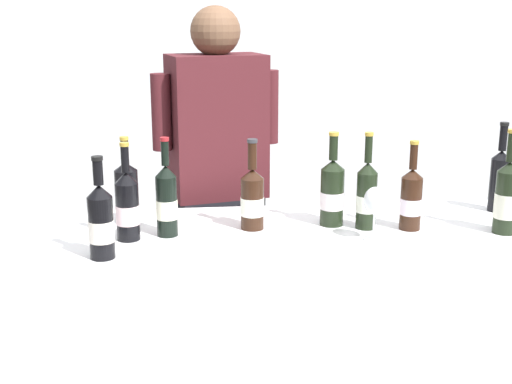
{
  "coord_description": "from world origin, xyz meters",
  "views": [
    {
      "loc": [
        -0.31,
        -2.22,
        1.65
      ],
      "look_at": [
        -0.09,
        0.0,
        1.05
      ],
      "focal_mm": 47.99,
      "sensor_mm": 36.0,
      "label": 1
    }
  ],
  "objects_px": {
    "wine_bottle_0": "(332,192)",
    "wine_bottle_2": "(167,201)",
    "wine_bottle_3": "(101,221)",
    "wine_bottle_7": "(127,193)",
    "wine_bottle_9": "(367,195)",
    "wine_bottle_8": "(499,178)",
    "wine_bottle_6": "(127,206)",
    "wine_glass": "(375,203)",
    "wine_bottle_1": "(507,197)",
    "wine_bottle_5": "(252,198)",
    "person_server": "(218,209)",
    "wine_bottle_4": "(411,199)"
  },
  "relations": [
    {
      "from": "wine_bottle_0",
      "to": "wine_bottle_2",
      "type": "distance_m",
      "value": 0.58
    },
    {
      "from": "wine_bottle_3",
      "to": "wine_bottle_7",
      "type": "bearing_deg",
      "value": 82.54
    },
    {
      "from": "wine_bottle_2",
      "to": "wine_bottle_9",
      "type": "xyz_separation_m",
      "value": [
        0.69,
        0.01,
        -0.0
      ]
    },
    {
      "from": "wine_bottle_3",
      "to": "wine_bottle_8",
      "type": "relative_size",
      "value": 0.94
    },
    {
      "from": "wine_bottle_6",
      "to": "wine_glass",
      "type": "distance_m",
      "value": 0.82
    },
    {
      "from": "wine_bottle_2",
      "to": "wine_bottle_8",
      "type": "bearing_deg",
      "value": 7.88
    },
    {
      "from": "wine_bottle_1",
      "to": "wine_bottle_5",
      "type": "height_order",
      "value": "wine_bottle_1"
    },
    {
      "from": "wine_bottle_2",
      "to": "person_server",
      "type": "xyz_separation_m",
      "value": [
        0.2,
        0.59,
        -0.21
      ]
    },
    {
      "from": "wine_bottle_5",
      "to": "wine_bottle_6",
      "type": "height_order",
      "value": "wine_bottle_6"
    },
    {
      "from": "wine_bottle_0",
      "to": "wine_bottle_3",
      "type": "xyz_separation_m",
      "value": [
        -0.78,
        -0.26,
        -0.0
      ]
    },
    {
      "from": "wine_bottle_3",
      "to": "wine_bottle_4",
      "type": "bearing_deg",
      "value": 10.23
    },
    {
      "from": "wine_bottle_0",
      "to": "wine_bottle_3",
      "type": "bearing_deg",
      "value": -161.26
    },
    {
      "from": "wine_bottle_0",
      "to": "wine_glass",
      "type": "bearing_deg",
      "value": -59.04
    },
    {
      "from": "wine_bottle_2",
      "to": "wine_bottle_4",
      "type": "distance_m",
      "value": 0.84
    },
    {
      "from": "wine_bottle_7",
      "to": "wine_bottle_1",
      "type": "bearing_deg",
      "value": -10.81
    },
    {
      "from": "wine_bottle_1",
      "to": "wine_bottle_4",
      "type": "height_order",
      "value": "wine_bottle_1"
    },
    {
      "from": "wine_bottle_1",
      "to": "wine_bottle_4",
      "type": "bearing_deg",
      "value": 166.94
    },
    {
      "from": "wine_bottle_0",
      "to": "wine_bottle_7",
      "type": "height_order",
      "value": "wine_bottle_0"
    },
    {
      "from": "wine_bottle_0",
      "to": "wine_bottle_5",
      "type": "bearing_deg",
      "value": -176.69
    },
    {
      "from": "wine_bottle_4",
      "to": "wine_glass",
      "type": "distance_m",
      "value": 0.19
    },
    {
      "from": "wine_bottle_7",
      "to": "wine_glass",
      "type": "xyz_separation_m",
      "value": [
        0.83,
        -0.28,
        0.02
      ]
    },
    {
      "from": "wine_bottle_0",
      "to": "wine_bottle_7",
      "type": "xyz_separation_m",
      "value": [
        -0.73,
        0.1,
        -0.01
      ]
    },
    {
      "from": "wine_bottle_2",
      "to": "wine_bottle_9",
      "type": "height_order",
      "value": "wine_bottle_9"
    },
    {
      "from": "wine_bottle_5",
      "to": "wine_bottle_8",
      "type": "bearing_deg",
      "value": 7.56
    },
    {
      "from": "wine_bottle_7",
      "to": "wine_bottle_9",
      "type": "distance_m",
      "value": 0.85
    },
    {
      "from": "wine_bottle_5",
      "to": "person_server",
      "type": "bearing_deg",
      "value": 100.21
    },
    {
      "from": "wine_bottle_9",
      "to": "wine_bottle_4",
      "type": "bearing_deg",
      "value": -9.95
    },
    {
      "from": "wine_bottle_1",
      "to": "wine_bottle_7",
      "type": "height_order",
      "value": "wine_bottle_1"
    },
    {
      "from": "wine_bottle_5",
      "to": "wine_bottle_6",
      "type": "distance_m",
      "value": 0.43
    },
    {
      "from": "wine_bottle_0",
      "to": "wine_bottle_1",
      "type": "height_order",
      "value": "wine_bottle_1"
    },
    {
      "from": "wine_glass",
      "to": "wine_bottle_0",
      "type": "bearing_deg",
      "value": 120.96
    },
    {
      "from": "wine_bottle_8",
      "to": "wine_glass",
      "type": "height_order",
      "value": "wine_bottle_8"
    },
    {
      "from": "wine_bottle_5",
      "to": "wine_bottle_7",
      "type": "distance_m",
      "value": 0.46
    },
    {
      "from": "person_server",
      "to": "wine_bottle_7",
      "type": "bearing_deg",
      "value": -128.88
    },
    {
      "from": "wine_bottle_0",
      "to": "person_server",
      "type": "xyz_separation_m",
      "value": [
        -0.38,
        0.53,
        -0.21
      ]
    },
    {
      "from": "wine_bottle_9",
      "to": "person_server",
      "type": "xyz_separation_m",
      "value": [
        -0.5,
        0.58,
        -0.21
      ]
    },
    {
      "from": "wine_bottle_2",
      "to": "wine_bottle_3",
      "type": "bearing_deg",
      "value": -134.18
    },
    {
      "from": "wine_bottle_2",
      "to": "wine_bottle_5",
      "type": "bearing_deg",
      "value": 8.9
    },
    {
      "from": "wine_bottle_1",
      "to": "wine_bottle_3",
      "type": "xyz_separation_m",
      "value": [
        -1.35,
        -0.12,
        -0.01
      ]
    },
    {
      "from": "wine_bottle_8",
      "to": "wine_bottle_4",
      "type": "bearing_deg",
      "value": -155.27
    },
    {
      "from": "wine_bottle_0",
      "to": "wine_bottle_4",
      "type": "relative_size",
      "value": 1.07
    },
    {
      "from": "wine_bottle_5",
      "to": "wine_bottle_7",
      "type": "xyz_separation_m",
      "value": [
        -0.44,
        0.12,
        0.0
      ]
    },
    {
      "from": "wine_bottle_1",
      "to": "wine_bottle_8",
      "type": "relative_size",
      "value": 1.06
    },
    {
      "from": "wine_bottle_6",
      "to": "person_server",
      "type": "distance_m",
      "value": 0.73
    },
    {
      "from": "wine_bottle_6",
      "to": "wine_bottle_7",
      "type": "bearing_deg",
      "value": 95.42
    },
    {
      "from": "wine_bottle_2",
      "to": "wine_glass",
      "type": "height_order",
      "value": "wine_bottle_2"
    },
    {
      "from": "wine_bottle_8",
      "to": "wine_bottle_9",
      "type": "bearing_deg",
      "value": -164.0
    },
    {
      "from": "wine_bottle_0",
      "to": "wine_bottle_1",
      "type": "distance_m",
      "value": 0.59
    },
    {
      "from": "wine_bottle_0",
      "to": "wine_bottle_7",
      "type": "bearing_deg",
      "value": 172.12
    },
    {
      "from": "wine_bottle_6",
      "to": "wine_bottle_1",
      "type": "bearing_deg",
      "value": -2.43
    }
  ]
}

